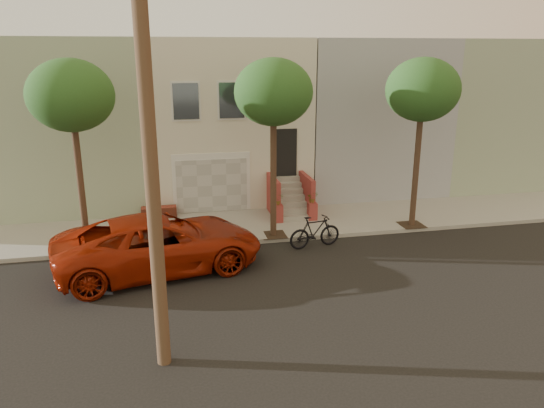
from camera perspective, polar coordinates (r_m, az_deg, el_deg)
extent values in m
plane|color=black|center=(15.14, -0.46, -9.27)|extent=(90.00, 90.00, 0.00)
cube|color=#9B988D|center=(19.99, -3.53, -2.48)|extent=(40.00, 3.70, 0.15)
cube|color=beige|center=(24.87, -5.71, 9.73)|extent=(7.00, 8.00, 7.00)
cube|color=gray|center=(25.06, -21.54, 8.72)|extent=(6.50, 8.00, 7.00)
cube|color=#9C9FA5|center=(26.49, 9.29, 10.02)|extent=(6.50, 8.00, 7.00)
cube|color=gray|center=(29.45, 21.36, 9.76)|extent=(6.50, 8.00, 7.00)
cube|color=silver|center=(21.29, -6.74, 2.36)|extent=(3.20, 0.12, 2.50)
cube|color=#B4B3AF|center=(21.26, -6.72, 2.06)|extent=(2.90, 0.06, 2.20)
cube|color=#9B988D|center=(19.86, -6.10, -2.41)|extent=(3.20, 3.70, 0.02)
cube|color=#9A3F2A|center=(21.19, -12.49, -0.89)|extent=(1.40, 0.45, 0.44)
cube|color=black|center=(21.48, 1.46, 5.74)|extent=(1.00, 0.06, 2.00)
cube|color=#3F4751|center=(20.62, -9.58, 11.24)|extent=(1.00, 0.06, 1.40)
cube|color=silver|center=(20.64, -9.59, 11.24)|extent=(1.15, 0.05, 1.55)
cube|color=#3F4751|center=(20.78, -4.52, 11.45)|extent=(1.00, 0.06, 1.40)
cube|color=silver|center=(20.80, -4.53, 11.46)|extent=(1.15, 0.05, 1.55)
cube|color=#3F4751|center=(21.09, 0.43, 11.58)|extent=(1.00, 0.06, 1.40)
cube|color=silver|center=(21.11, 0.42, 11.58)|extent=(1.15, 0.05, 1.55)
cube|color=#9B988D|center=(20.38, 2.58, -1.57)|extent=(1.20, 0.28, 0.20)
cube|color=#9B988D|center=(20.58, 2.39, -0.80)|extent=(1.20, 0.28, 0.20)
cube|color=#9B988D|center=(20.78, 2.21, -0.05)|extent=(1.20, 0.28, 0.20)
cube|color=#9B988D|center=(20.98, 2.03, 0.69)|extent=(1.20, 0.28, 0.20)
cube|color=#9B988D|center=(21.19, 1.85, 1.42)|extent=(1.20, 0.28, 0.20)
cube|color=#9B988D|center=(21.40, 1.68, 2.13)|extent=(1.20, 0.28, 0.20)
cube|color=#9B988D|center=(21.61, 1.51, 2.82)|extent=(1.20, 0.28, 0.20)
cube|color=maroon|center=(20.80, 0.16, 0.85)|extent=(0.18, 1.96, 1.60)
cube|color=maroon|center=(21.13, 3.88, 1.06)|extent=(0.18, 1.96, 1.60)
cube|color=maroon|center=(20.11, 0.69, -1.06)|extent=(0.35, 0.35, 0.70)
imported|color=#234E1B|center=(19.94, 0.69, 0.52)|extent=(0.40, 0.35, 0.45)
cube|color=maroon|center=(20.45, 4.52, -0.81)|extent=(0.35, 0.35, 0.70)
imported|color=#234E1B|center=(20.28, 4.55, 0.74)|extent=(0.41, 0.35, 0.45)
cube|color=#2D2116|center=(18.63, -19.87, -4.69)|extent=(0.90, 0.90, 0.02)
cylinder|color=#372519|center=(18.01, -20.52, 1.54)|extent=(0.22, 0.22, 4.20)
ellipsoid|color=#234E1B|center=(17.52, -21.54, 11.21)|extent=(2.70, 2.57, 2.29)
cube|color=#2D2116|center=(18.79, 0.15, -3.46)|extent=(0.90, 0.90, 0.02)
cylinder|color=#372519|center=(18.17, 0.16, 2.75)|extent=(0.22, 0.22, 4.20)
ellipsoid|color=#234E1B|center=(17.69, 0.16, 12.38)|extent=(2.70, 2.57, 2.29)
cube|color=#2D2116|center=(20.59, 15.30, -2.25)|extent=(0.90, 0.90, 0.02)
cylinder|color=#372519|center=(20.03, 15.76, 3.43)|extent=(0.22, 0.22, 4.20)
ellipsoid|color=#234E1B|center=(19.59, 16.47, 12.14)|extent=(2.70, 2.57, 2.29)
cylinder|color=#4D3724|center=(10.28, -13.57, 7.12)|extent=(0.30, 0.30, 10.00)
imported|color=maroon|center=(16.33, -12.42, -4.32)|extent=(6.81, 4.11, 1.77)
imported|color=black|center=(17.93, 4.81, -3.09)|extent=(1.98, 0.86, 1.15)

